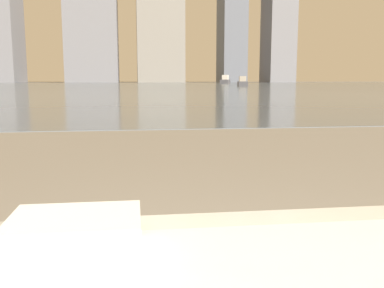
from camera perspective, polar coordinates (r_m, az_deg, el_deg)
name	(u,v)px	position (r m, az deg, el deg)	size (l,w,h in m)	color
towel_stack	(76,236)	(0.86, -15.24, -11.79)	(0.25, 0.18, 0.08)	white
harbor_water	(135,85)	(62.05, -7.56, 7.78)	(180.00, 110.00, 0.01)	slate
harbor_boat_2	(225,81)	(86.12, 4.46, 8.44)	(3.00, 4.78, 1.70)	#4C4C51
harbor_boat_4	(243,83)	(53.94, 6.75, 8.14)	(1.71, 3.40, 1.22)	#4C4C51
skyline_tower_1	(92,33)	(119.15, -13.22, 14.24)	(13.40, 10.85, 25.94)	slate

